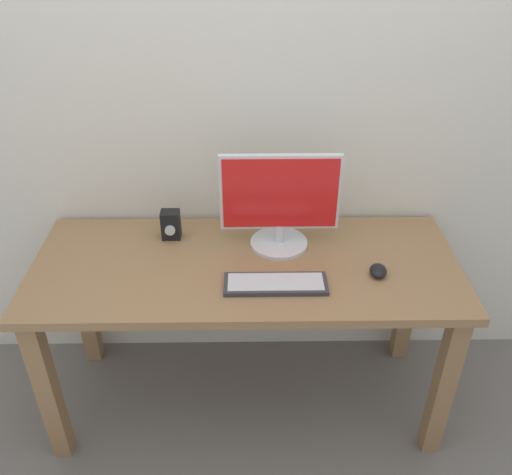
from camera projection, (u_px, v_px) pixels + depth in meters
ground_plane at (247, 396)px, 2.58m from camera, size 6.00×6.00×0.00m
wall_back at (244, 50)px, 2.09m from camera, size 3.11×0.04×3.00m
desk at (246, 287)px, 2.22m from camera, size 1.69×0.69×0.77m
monitor at (280, 202)px, 2.17m from camera, size 0.48×0.24×0.40m
keyboard_primary at (276, 284)px, 2.03m from camera, size 0.39×0.13×0.02m
mouse at (378, 271)px, 2.08m from camera, size 0.08×0.10×0.04m
audio_controller at (171, 225)px, 2.28m from camera, size 0.08×0.07×0.12m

